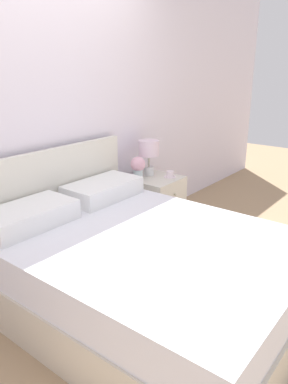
{
  "coord_description": "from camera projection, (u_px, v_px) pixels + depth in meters",
  "views": [
    {
      "loc": [
        -1.75,
        -2.36,
        1.62
      ],
      "look_at": [
        0.55,
        -0.55,
        0.63
      ],
      "focal_mm": 35.0,
      "sensor_mm": 36.0,
      "label": 1
    }
  ],
  "objects": [
    {
      "name": "bed",
      "position": [
        138.0,
        268.0,
        2.56
      ],
      "size": [
        1.56,
        1.99,
        1.01
      ],
      "color": "beige",
      "rests_on": "ground_plane"
    },
    {
      "name": "teacup",
      "position": [
        170.0,
        174.0,
        3.69
      ],
      "size": [
        0.12,
        0.12,
        0.06
      ],
      "color": "white",
      "rests_on": "nightstand"
    },
    {
      "name": "nightstand",
      "position": [
        155.0,
        205.0,
        3.77
      ],
      "size": [
        0.46,
        0.49,
        0.57
      ],
      "color": "silver",
      "rests_on": "ground_plane"
    },
    {
      "name": "table_lamp",
      "position": [
        149.0,
        151.0,
        3.69
      ],
      "size": [
        0.21,
        0.21,
        0.35
      ],
      "color": "white",
      "rests_on": "nightstand"
    },
    {
      "name": "ground_plane",
      "position": [
        54.0,
        265.0,
        3.2
      ],
      "size": [
        12.0,
        12.0,
        0.0
      ],
      "primitive_type": "plane",
      "color": "tan"
    },
    {
      "name": "wall_back",
      "position": [
        35.0,
        110.0,
        2.82
      ],
      "size": [
        8.0,
        0.06,
        2.6
      ],
      "color": "white",
      "rests_on": "ground_plane"
    },
    {
      "name": "flower_vase",
      "position": [
        138.0,
        167.0,
        3.57
      ],
      "size": [
        0.14,
        0.14,
        0.23
      ],
      "color": "silver",
      "rests_on": "nightstand"
    }
  ]
}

